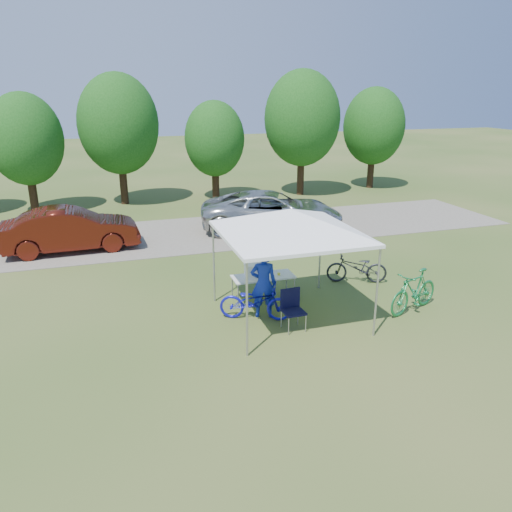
{
  "coord_description": "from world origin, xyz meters",
  "views": [
    {
      "loc": [
        -4.13,
        -10.4,
        5.35
      ],
      "look_at": [
        -0.2,
        2.0,
        0.96
      ],
      "focal_mm": 35.0,
      "sensor_mm": 36.0,
      "label": 1
    }
  ],
  "objects": [
    {
      "name": "bike_blue",
      "position": [
        -0.8,
        0.14,
        0.46
      ],
      "size": [
        1.84,
        1.27,
        0.92
      ],
      "primitive_type": "imported",
      "rotation": [
        0.0,
        0.0,
        1.15
      ],
      "color": "#1515B9",
      "rests_on": "ground"
    },
    {
      "name": "folding_chair",
      "position": [
        -0.13,
        -0.55,
        0.56
      ],
      "size": [
        0.51,
        0.52,
        0.95
      ],
      "rotation": [
        0.0,
        0.0,
        0.05
      ],
      "color": "black",
      "rests_on": "ground"
    },
    {
      "name": "treeline",
      "position": [
        -0.29,
        14.05,
        3.53
      ],
      "size": [
        24.89,
        4.28,
        6.3
      ],
      "color": "#382314",
      "rests_on": "ground"
    },
    {
      "name": "ground",
      "position": [
        0.0,
        0.0,
        0.0
      ],
      "size": [
        100.0,
        100.0,
        0.0
      ],
      "primitive_type": "plane",
      "color": "#2D5119",
      "rests_on": "ground"
    },
    {
      "name": "cooler",
      "position": [
        -0.49,
        1.2,
        0.85
      ],
      "size": [
        0.49,
        0.33,
        0.35
      ],
      "color": "white",
      "rests_on": "folding_table"
    },
    {
      "name": "minivan",
      "position": [
        2.23,
        7.57,
        0.78
      ],
      "size": [
        6.0,
        4.08,
        1.53
      ],
      "primitive_type": "imported",
      "rotation": [
        0.0,
        0.0,
        1.26
      ],
      "color": "beige",
      "rests_on": "gravel_strip"
    },
    {
      "name": "cyclist",
      "position": [
        -0.57,
        0.23,
        0.87
      ],
      "size": [
        0.72,
        0.56,
        1.74
      ],
      "primitive_type": "imported",
      "rotation": [
        0.0,
        0.0,
        2.89
      ],
      "color": "#1429A9",
      "rests_on": "ground"
    },
    {
      "name": "folding_table",
      "position": [
        -0.25,
        1.2,
        0.63
      ],
      "size": [
        1.63,
        0.68,
        0.67
      ],
      "color": "white",
      "rests_on": "ground"
    },
    {
      "name": "ice_cream_cup",
      "position": [
        0.17,
        1.15,
        0.7
      ],
      "size": [
        0.08,
        0.08,
        0.06
      ],
      "primitive_type": "cylinder",
      "color": "yellow",
      "rests_on": "folding_table"
    },
    {
      "name": "sedan",
      "position": [
        -5.2,
        7.19,
        0.76
      ],
      "size": [
        4.57,
        1.75,
        1.49
      ],
      "primitive_type": "imported",
      "rotation": [
        0.0,
        0.0,
        1.61
      ],
      "color": "#4F160D",
      "rests_on": "gravel_strip"
    },
    {
      "name": "gravel_strip",
      "position": [
        0.0,
        8.0,
        0.01
      ],
      "size": [
        24.0,
        5.0,
        0.02
      ],
      "primitive_type": "cube",
      "color": "gray",
      "rests_on": "ground"
    },
    {
      "name": "bike_green",
      "position": [
        3.12,
        -0.61,
        0.54
      ],
      "size": [
        1.85,
        1.09,
        1.08
      ],
      "primitive_type": "imported",
      "rotation": [
        0.0,
        0.0,
        -1.22
      ],
      "color": "#1C7F41",
      "rests_on": "ground"
    },
    {
      "name": "bike_dark",
      "position": [
        2.71,
        1.57,
        0.45
      ],
      "size": [
        1.82,
        1.2,
        0.91
      ],
      "primitive_type": "imported",
      "rotation": [
        0.0,
        0.0,
        -1.95
      ],
      "color": "black",
      "rests_on": "ground"
    },
    {
      "name": "canopy",
      "position": [
        0.0,
        0.0,
        2.65
      ],
      "size": [
        4.53,
        4.53,
        3.0
      ],
      "color": "#A5A5AA",
      "rests_on": "ground"
    }
  ]
}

